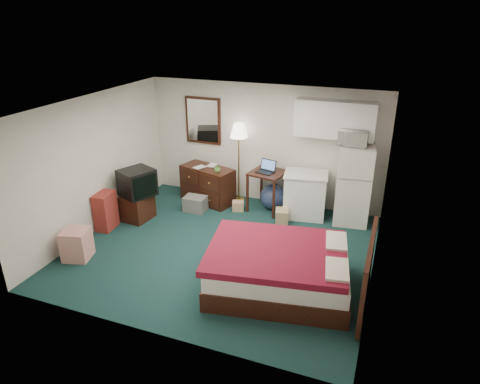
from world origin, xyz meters
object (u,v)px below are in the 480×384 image
at_px(fridge, 353,185).
at_px(tv_stand, 137,207).
at_px(bed, 279,269).
at_px(suitcase, 106,211).
at_px(kitchen_counter, 305,196).
at_px(desk, 267,191).
at_px(dresser, 208,185).
at_px(floor_lamp, 239,163).

relative_size(fridge, tv_stand, 2.79).
distance_m(fridge, bed, 2.73).
height_order(tv_stand, suitcase, suitcase).
bearing_deg(kitchen_counter, desk, 170.10).
xyz_separation_m(dresser, fridge, (3.00, 0.12, 0.38)).
xyz_separation_m(desk, fridge, (1.68, 0.06, 0.35)).
height_order(floor_lamp, tv_stand, floor_lamp).
bearing_deg(desk, suitcase, -134.03).
xyz_separation_m(floor_lamp, fridge, (2.40, -0.19, -0.08)).
bearing_deg(bed, fridge, 65.05).
height_order(kitchen_counter, tv_stand, kitchen_counter).
relative_size(dresser, floor_lamp, 0.67).
distance_m(floor_lamp, tv_stand, 2.29).
bearing_deg(suitcase, floor_lamp, 42.66).
xyz_separation_m(dresser, bed, (2.29, -2.48, -0.07)).
bearing_deg(fridge, kitchen_counter, 177.02).
height_order(desk, kitchen_counter, kitchen_counter).
xyz_separation_m(fridge, tv_stand, (-3.97, -1.37, -0.52)).
distance_m(bed, suitcase, 3.64).
bearing_deg(desk, floor_lamp, 171.60).
xyz_separation_m(desk, kitchen_counter, (0.78, -0.01, 0.02)).
height_order(floor_lamp, desk, floor_lamp).
distance_m(fridge, suitcase, 4.71).
height_order(dresser, floor_lamp, floor_lamp).
bearing_deg(fridge, bed, -112.48).
bearing_deg(tv_stand, fridge, 25.03).
xyz_separation_m(floor_lamp, kitchen_counter, (1.50, -0.25, -0.41)).
xyz_separation_m(floor_lamp, tv_stand, (-1.57, -1.56, -0.60)).
bearing_deg(fridge, tv_stand, -168.13).
bearing_deg(desk, fridge, 12.44).
height_order(dresser, bed, dresser).
distance_m(dresser, floor_lamp, 0.82).
xyz_separation_m(fridge, suitcase, (-4.29, -1.92, -0.41)).
bearing_deg(suitcase, tv_stand, 54.20).
bearing_deg(desk, tv_stand, -139.66).
xyz_separation_m(kitchen_counter, tv_stand, (-3.07, -1.30, -0.18)).
height_order(fridge, bed, fridge).
height_order(desk, bed, desk).
distance_m(floor_lamp, fridge, 2.41).
height_order(bed, tv_stand, bed).
xyz_separation_m(floor_lamp, desk, (0.72, -0.25, -0.43)).
xyz_separation_m(desk, suitcase, (-2.60, -1.86, -0.06)).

